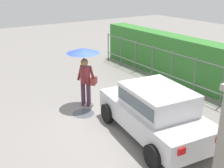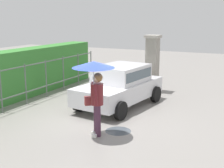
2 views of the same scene
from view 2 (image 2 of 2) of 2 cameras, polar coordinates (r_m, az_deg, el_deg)
The scene contains 6 objects.
ground_plane at distance 9.87m, azimuth -2.27°, elevation -6.42°, with size 40.00×40.00×0.00m, color gray.
car at distance 11.05m, azimuth 1.52°, elevation -0.02°, with size 3.90×2.25×1.48m.
pedestrian at distance 8.09m, azimuth -3.20°, elevation 0.80°, with size 1.12×1.12×2.05m.
gate_pillar at distance 13.22m, azimuth 7.46°, elevation 3.85°, with size 0.60×0.60×2.42m.
fence_section at distance 11.28m, azimuth -17.68°, elevation -0.25°, with size 10.77×0.05×1.50m.
puddle_near at distance 8.84m, azimuth 1.14°, elevation -8.66°, with size 0.74×0.74×0.00m, color #4C545B.
Camera 2 is at (-8.20, -4.48, 3.17)m, focal length 49.52 mm.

